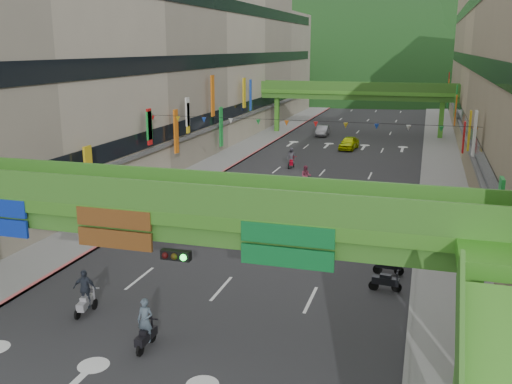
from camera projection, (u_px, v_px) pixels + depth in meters
name	position (u px, v px, depth m)	size (l,w,h in m)	color
road_slab	(338.00, 154.00, 63.53)	(18.00, 140.00, 0.02)	#28282B
sidewalk_left	(244.00, 149.00, 66.58)	(4.00, 140.00, 0.15)	gray
sidewalk_right	(442.00, 159.00, 60.46)	(4.00, 140.00, 0.15)	gray
curb_left	(260.00, 150.00, 66.04)	(0.20, 140.00, 0.18)	#CC5959
curb_right	(423.00, 158.00, 60.99)	(0.20, 140.00, 0.18)	gray
building_row_left	(179.00, 66.00, 66.46)	(12.80, 95.00, 19.00)	#9E937F
overpass_near	(181.00, 231.00, 20.57)	(28.00, 12.27, 7.10)	#4C9E2D
overpass_far	(357.00, 95.00, 76.13)	(28.00, 2.20, 7.10)	#4C9E2D
hill_left	(344.00, 87.00, 169.82)	(168.00, 140.00, 112.00)	#1C4419
hill_right	(482.00, 85.00, 177.26)	(208.00, 176.00, 128.00)	#1C4419
bunting_string	(301.00, 124.00, 43.50)	(26.00, 0.36, 0.47)	black
scooter_rider_near	(146.00, 326.00, 22.41)	(0.66, 1.60, 2.13)	black
scooter_rider_mid	(306.00, 178.00, 47.45)	(0.93, 1.60, 2.10)	black
scooter_rider_left	(85.00, 292.00, 25.34)	(1.09, 1.59, 2.12)	gray
scooter_rider_far	(291.00, 158.00, 56.24)	(0.93, 1.58, 2.04)	maroon
parked_scooter_row	(390.00, 258.00, 30.92)	(1.60, 7.15, 1.08)	black
car_silver	(323.00, 131.00, 76.80)	(1.43, 4.09, 1.35)	#94949B
car_yellow	(349.00, 143.00, 66.55)	(1.76, 4.36, 1.49)	#CDDE08
pedestrian_red	(429.00, 217.00, 37.19)	(0.85, 0.66, 1.75)	red
pedestrian_dark	(478.00, 268.00, 28.90)	(0.89, 0.37, 1.51)	black
pedestrian_blue	(471.00, 236.00, 33.78)	(0.71, 0.46, 1.53)	navy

